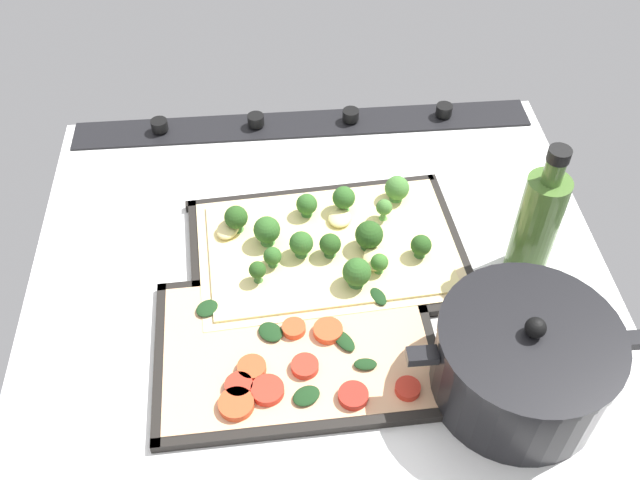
{
  "coord_description": "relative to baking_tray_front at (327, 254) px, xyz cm",
  "views": [
    {
      "loc": [
        5.61,
        64.73,
        76.4
      ],
      "look_at": [
        0.07,
        0.63,
        6.98
      ],
      "focal_mm": 40.09,
      "sensor_mm": 36.0,
      "label": 1
    }
  ],
  "objects": [
    {
      "name": "stove_control_panel",
      "position": [
        1.29,
        -30.08,
        0.18
      ],
      "size": [
        77.63,
        7.0,
        2.6
      ],
      "color": "black",
      "rests_on": "ground_plane"
    },
    {
      "name": "oil_bottle",
      "position": [
        -27.39,
        4.49,
        8.45
      ],
      "size": [
        5.72,
        5.72,
        21.35
      ],
      "color": "#476B2D",
      "rests_on": "ground_plane"
    },
    {
      "name": "baking_tray_back",
      "position": [
        5.49,
        15.82,
        0.01
      ],
      "size": [
        36.3,
        25.28,
        1.3
      ],
      "color": "black",
      "rests_on": "ground_plane"
    },
    {
      "name": "cooking_pot",
      "position": [
        -20.66,
        23.56,
        5.31
      ],
      "size": [
        27.95,
        21.17,
        13.66
      ],
      "color": "black",
      "rests_on": "ground_plane"
    },
    {
      "name": "ground_plane",
      "position": [
        1.29,
        2.74,
        -1.86
      ],
      "size": [
        80.86,
        72.64,
        3.0
      ],
      "primitive_type": "cube",
      "color": "white"
    },
    {
      "name": "broccoli_pizza",
      "position": [
        -0.15,
        -0.32,
        1.73
      ],
      "size": [
        37.72,
        26.19,
        5.87
      ],
      "color": "beige",
      "rests_on": "baking_tray_front"
    },
    {
      "name": "baking_tray_front",
      "position": [
        0.0,
        0.0,
        0.0
      ],
      "size": [
        40.28,
        28.75,
        1.3
      ],
      "color": "black",
      "rests_on": "ground_plane"
    },
    {
      "name": "veggie_pizza_back",
      "position": [
        5.55,
        16.5,
        0.75
      ],
      "size": [
        33.82,
        22.81,
        1.9
      ],
      "color": "#DDA97D",
      "rests_on": "baking_tray_back"
    }
  ]
}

